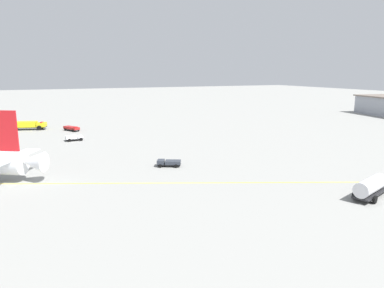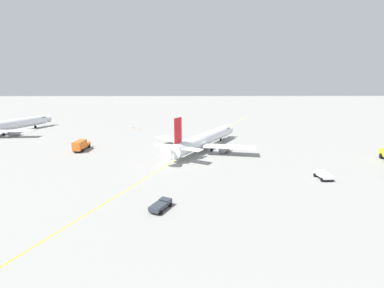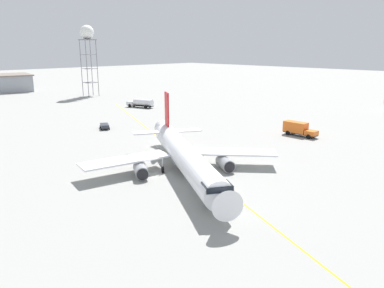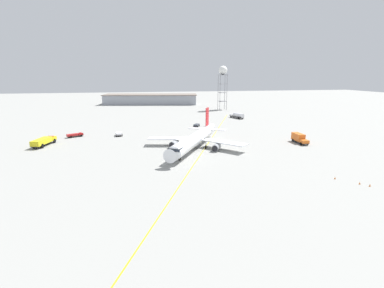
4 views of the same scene
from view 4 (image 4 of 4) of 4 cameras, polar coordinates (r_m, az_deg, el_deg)
name	(u,v)px [view 4 (image 4 of 4)]	position (r m, az deg, el deg)	size (l,w,h in m)	color
ground_plane	(181,147)	(93.31, -2.22, -0.57)	(600.00, 600.00, 0.00)	gray
airliner_main	(195,140)	(90.16, 0.53, 0.79)	(36.33, 29.49, 11.31)	white
fire_tender_truck	(43,141)	(106.07, -27.08, 0.52)	(11.23, 5.62, 2.50)	#232326
pushback_tug_truck	(119,134)	(113.26, -14.10, 1.96)	(4.25, 2.68, 1.30)	#232326
baggage_truck_truck	(197,125)	(129.05, 0.89, 3.71)	(4.67, 3.59, 1.22)	#232326
catering_truck_truck	(299,138)	(104.95, 20.26, 1.11)	(7.91, 2.70, 3.10)	#232326
ops_pickup_truck	(75,135)	(116.10, -21.95, 1.66)	(4.34, 5.85, 1.41)	#232326
fuel_tanker_truck	(237,115)	(155.80, 8.87, 5.57)	(9.69, 5.45, 2.87)	#232326
radar_tower	(223,72)	(192.14, 6.07, 13.78)	(5.47, 5.47, 27.89)	slate
terminal_shed	(151,99)	(231.07, -8.09, 8.70)	(32.84, 73.67, 7.57)	#999EA8
taxiway_centreline	(203,151)	(88.72, 2.21, -1.31)	(151.00, 64.52, 0.01)	yellow
safety_cone_near	(335,178)	(72.37, 26.21, -5.97)	(0.36, 0.36, 0.55)	orange
safety_cone_mid	(360,183)	(71.50, 30.00, -6.64)	(0.36, 0.36, 0.55)	orange
safety_cone_far	(370,185)	(71.25, 31.49, -6.89)	(0.36, 0.36, 0.55)	orange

